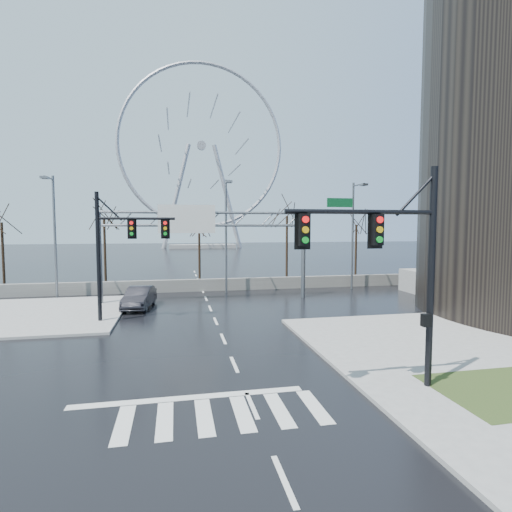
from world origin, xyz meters
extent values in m
plane|color=black|center=(0.00, 0.00, 0.00)|extent=(260.00, 260.00, 0.00)
cube|color=gray|center=(10.00, 2.00, 0.07)|extent=(12.00, 10.00, 0.15)
cube|color=gray|center=(-11.00, 12.00, 0.07)|extent=(10.00, 12.00, 0.15)
cube|color=#293F1A|center=(9.00, -5.00, 0.15)|extent=(5.00, 4.00, 0.02)
cube|color=slate|center=(0.00, 20.00, 0.55)|extent=(52.00, 0.50, 1.10)
cylinder|color=black|center=(6.50, -4.00, 4.00)|extent=(0.24, 0.24, 8.00)
cylinder|color=black|center=(3.80, -4.00, 6.40)|extent=(5.40, 0.16, 0.16)
cube|color=black|center=(4.30, -4.15, 5.80)|extent=(0.35, 0.28, 1.05)
cube|color=black|center=(1.70, -4.15, 5.80)|extent=(0.35, 0.28, 1.05)
cylinder|color=black|center=(-7.00, 9.00, 4.00)|extent=(0.24, 0.24, 8.00)
cylinder|color=black|center=(-4.70, 9.00, 6.40)|extent=(4.60, 0.16, 0.16)
cube|color=black|center=(-5.00, 8.85, 5.80)|extent=(0.35, 0.28, 1.05)
cube|color=black|center=(-3.00, 8.85, 5.80)|extent=(0.35, 0.28, 1.05)
cylinder|color=slate|center=(-8.00, 15.00, 3.50)|extent=(0.36, 0.36, 7.00)
cylinder|color=slate|center=(8.00, 15.00, 3.50)|extent=(0.36, 0.36, 7.00)
cylinder|color=slate|center=(0.00, 15.00, 7.00)|extent=(16.00, 0.20, 0.20)
cylinder|color=slate|center=(0.00, 15.00, 6.00)|extent=(16.00, 0.20, 0.20)
cube|color=#08411D|center=(-1.50, 14.85, 6.50)|extent=(4.20, 0.10, 2.00)
cube|color=silver|center=(-1.50, 14.79, 6.50)|extent=(4.40, 0.02, 2.20)
cylinder|color=slate|center=(-12.00, 18.50, 5.00)|extent=(0.20, 0.20, 10.00)
cylinder|color=slate|center=(-12.00, 17.40, 9.70)|extent=(0.12, 2.20, 0.12)
cube|color=slate|center=(-12.00, 16.40, 9.60)|extent=(0.50, 0.70, 0.18)
cylinder|color=slate|center=(2.00, 18.50, 5.00)|extent=(0.20, 0.20, 10.00)
cylinder|color=slate|center=(2.00, 17.40, 9.70)|extent=(0.12, 2.20, 0.12)
cube|color=slate|center=(2.00, 16.40, 9.60)|extent=(0.50, 0.70, 0.18)
cylinder|color=slate|center=(14.00, 18.50, 5.00)|extent=(0.20, 0.20, 10.00)
cylinder|color=slate|center=(14.00, 17.40, 9.70)|extent=(0.12, 2.20, 0.12)
cube|color=slate|center=(14.00, 16.40, 9.60)|extent=(0.50, 0.70, 0.18)
cylinder|color=black|center=(-18.00, 24.00, 3.15)|extent=(0.24, 0.24, 6.30)
cylinder|color=black|center=(-9.00, 23.50, 3.38)|extent=(0.24, 0.24, 6.75)
cylinder|color=black|center=(0.00, 24.50, 2.93)|extent=(0.24, 0.24, 5.85)
cylinder|color=black|center=(9.00, 23.50, 3.51)|extent=(0.24, 0.24, 7.02)
cylinder|color=black|center=(17.00, 24.00, 3.06)|extent=(0.24, 0.24, 6.12)
cube|color=gray|center=(5.00, 95.00, 0.50)|extent=(18.00, 6.00, 1.00)
torus|color=#B2B2B7|center=(5.00, 95.00, 28.00)|extent=(45.00, 1.00, 45.00)
cylinder|color=#B2B2B7|center=(5.00, 95.00, 28.00)|extent=(2.40, 1.50, 2.40)
cylinder|color=#B2B2B7|center=(-2.00, 95.00, 14.00)|extent=(8.28, 1.20, 28.82)
cylinder|color=#B2B2B7|center=(12.00, 95.00, 14.00)|extent=(8.28, 1.20, 28.82)
imported|color=black|center=(-5.02, 13.18, 0.77)|extent=(2.29, 4.89, 1.55)
camera|label=1|loc=(-2.41, -16.57, 5.90)|focal=28.00mm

